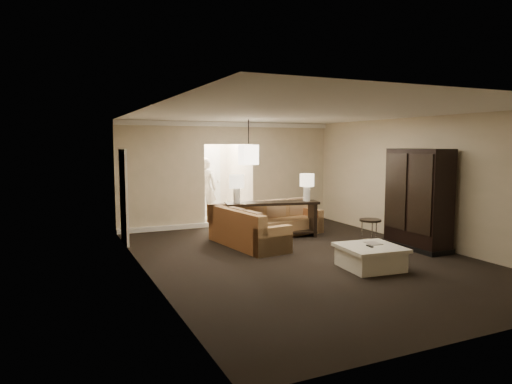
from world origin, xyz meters
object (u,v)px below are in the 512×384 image
console_table (272,216)px  armoire (418,201)px  drink_table (370,227)px  person (205,186)px  coffee_table (370,257)px  sectional_sofa (264,226)px

console_table → armoire: (2.29, -2.28, 0.50)m
console_table → drink_table: bearing=-35.4°
armoire → person: (-2.95, 5.32, -0.00)m
coffee_table → person: 6.31m
sectional_sofa → person: bearing=88.9°
armoire → drink_table: (-0.75, 0.61, -0.59)m
coffee_table → console_table: (-0.38, 3.13, 0.30)m
console_table → armoire: size_ratio=1.07×
sectional_sofa → console_table: (0.29, 0.14, 0.18)m
sectional_sofa → person: 3.27m
armoire → drink_table: bearing=140.8°
person → armoire: bearing=139.3°
sectional_sofa → person: person is taller
sectional_sofa → drink_table: size_ratio=4.91×
coffee_table → console_table: 3.17m
sectional_sofa → console_table: bearing=18.3°
console_table → drink_table: (1.54, -1.67, -0.09)m
coffee_table → drink_table: drink_table is taller
coffee_table → person: (-1.05, 6.17, 0.80)m
console_table → coffee_table: bearing=-71.1°
coffee_table → drink_table: bearing=51.7°
console_table → armoire: bearing=-33.0°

